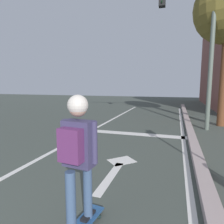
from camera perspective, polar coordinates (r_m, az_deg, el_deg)
lane_line_center at (r=6.25m, az=-11.75°, el=-8.30°), size 0.12×20.00×0.01m
lane_line_curbside at (r=5.49m, az=20.09°, el=-10.89°), size 0.12×20.00×0.01m
stop_bar at (r=7.10m, az=6.87°, el=-6.24°), size 3.42×0.40×0.01m
lane_arrow_stem at (r=3.93m, az=-0.57°, el=-18.06°), size 0.16×1.40×0.01m
lane_arrow_head at (r=4.68m, az=2.81°, el=-13.72°), size 0.71×0.71×0.01m
curb_strip at (r=5.49m, az=22.77°, el=-10.30°), size 0.24×24.00×0.14m
skater at (r=2.27m, az=-9.73°, el=-9.92°), size 0.43×0.59×1.54m
traffic_signal_mast at (r=8.54m, az=21.84°, el=21.33°), size 3.72×0.34×5.81m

